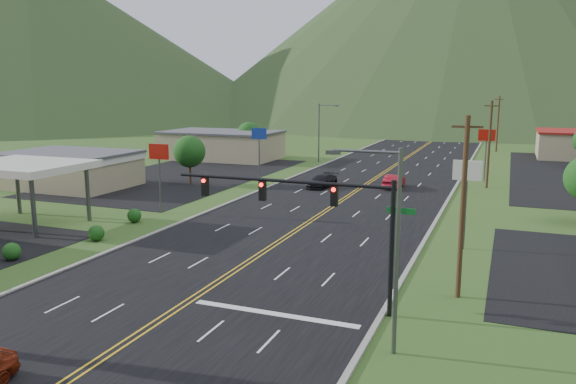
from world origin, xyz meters
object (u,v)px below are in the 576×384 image
at_px(car_dark_mid, 322,181).
at_px(streetlight_east, 390,238).
at_px(car_red_far, 394,181).
at_px(traffic_signal, 315,207).
at_px(streetlight_west, 321,129).
at_px(gas_canopy, 22,168).

bearing_deg(car_dark_mid, streetlight_east, -58.88).
bearing_deg(car_red_far, car_dark_mid, 22.11).
relative_size(traffic_signal, streetlight_east, 1.46).
bearing_deg(car_dark_mid, streetlight_west, 117.83).
bearing_deg(streetlight_west, streetlight_east, -69.14).
relative_size(streetlight_east, car_dark_mid, 1.78).
xyz_separation_m(streetlight_east, car_dark_mid, (-15.46, 38.20, -4.45)).
height_order(streetlight_east, car_dark_mid, streetlight_east).
bearing_deg(car_dark_mid, gas_canopy, -114.99).
relative_size(streetlight_west, gas_canopy, 0.90).
height_order(gas_canopy, car_dark_mid, gas_canopy).
distance_m(streetlight_west, car_dark_mid, 23.45).
bearing_deg(car_red_far, streetlight_west, -48.47).
bearing_deg(traffic_signal, gas_canopy, 164.30).
height_order(gas_canopy, car_red_far, gas_canopy).
bearing_deg(streetlight_east, gas_canopy, 160.12).
height_order(traffic_signal, gas_canopy, traffic_signal).
relative_size(gas_canopy, car_dark_mid, 1.98).
xyz_separation_m(gas_canopy, car_dark_mid, (17.72, 26.20, -4.14)).
bearing_deg(car_red_far, streetlight_east, 103.49).
bearing_deg(car_red_far, traffic_signal, 97.47).
distance_m(streetlight_east, car_dark_mid, 41.45).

